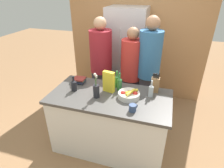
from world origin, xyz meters
TOP-DOWN VIEW (x-y plane):
  - ground_plane at (0.00, 0.00)m, footprint 14.00×14.00m
  - kitchen_island at (0.00, 0.00)m, footprint 1.61×0.82m
  - back_wall_wood at (0.00, 1.78)m, footprint 2.81×0.12m
  - refrigerator at (-0.11, 1.42)m, footprint 0.72×0.62m
  - fruit_bowl at (0.25, 0.03)m, footprint 0.29×0.29m
  - knife_block at (0.56, 0.28)m, footprint 0.11×0.09m
  - flower_vase at (-0.15, -0.09)m, footprint 0.08×0.08m
  - cereal_box at (-0.05, 0.10)m, footprint 0.17×0.09m
  - coffee_mug at (0.36, -0.25)m, footprint 0.10×0.11m
  - book_stack at (-0.54, 0.21)m, footprint 0.19×0.17m
  - bottle_oil at (0.52, 0.14)m, footprint 0.06×0.06m
  - bottle_vinegar at (0.09, 0.18)m, footprint 0.07×0.07m
  - bottle_wine at (0.02, 0.26)m, footprint 0.08×0.08m
  - bottle_water at (-0.51, -0.02)m, footprint 0.08×0.08m
  - person_at_sink at (-0.41, 0.81)m, footprint 0.37×0.37m
  - person_in_blue at (0.12, 0.79)m, footprint 0.35×0.35m
  - person_in_red_tee at (0.40, 0.78)m, footprint 0.35×0.35m

SIDE VIEW (x-z plane):
  - ground_plane at x=0.00m, z-range 0.00..0.00m
  - kitchen_island at x=0.00m, z-range 0.00..0.89m
  - person_in_blue at x=0.12m, z-range 0.10..1.74m
  - refrigerator at x=-0.11m, z-range 0.00..1.86m
  - book_stack at x=-0.54m, z-range 0.89..0.97m
  - coffee_mug at x=0.36m, z-range 0.89..0.98m
  - fruit_bowl at x=0.25m, z-range 0.88..0.99m
  - bottle_water at x=-0.51m, z-range 0.87..1.08m
  - bottle_oil at x=0.52m, z-range 0.87..1.10m
  - bottle_wine at x=0.02m, z-range 0.86..1.11m
  - person_at_sink at x=-0.41m, z-range 0.11..1.87m
  - bottle_vinegar at x=0.09m, z-range 0.86..1.12m
  - knife_block at x=0.56m, z-range 0.86..1.14m
  - flower_vase at x=-0.15m, z-range 0.83..1.17m
  - person_in_red_tee at x=0.40m, z-range 0.12..1.94m
  - cereal_box at x=-0.05m, z-range 0.89..1.18m
  - back_wall_wood at x=0.00m, z-range 0.00..2.60m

